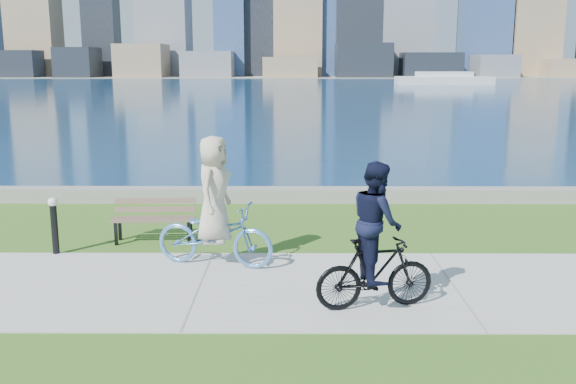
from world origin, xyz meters
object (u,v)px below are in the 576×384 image
at_px(park_bench, 154,216).
at_px(bollard_lamp, 54,222).
at_px(cyclist_woman, 214,218).
at_px(cyclist_man, 376,248).

height_order(park_bench, bollard_lamp, bollard_lamp).
height_order(bollard_lamp, cyclist_woman, cyclist_woman).
bearing_deg(cyclist_man, park_bench, 36.26).
distance_m(cyclist_woman, cyclist_man, 3.17).
xyz_separation_m(bollard_lamp, cyclist_woman, (3.01, -0.67, 0.24)).
xyz_separation_m(cyclist_woman, cyclist_man, (2.50, -1.95, 0.06)).
bearing_deg(bollard_lamp, cyclist_man, -25.36).
height_order(bollard_lamp, cyclist_man, cyclist_man).
xyz_separation_m(park_bench, cyclist_woman, (1.38, -1.57, 0.35)).
xyz_separation_m(park_bench, cyclist_man, (3.88, -3.52, 0.41)).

